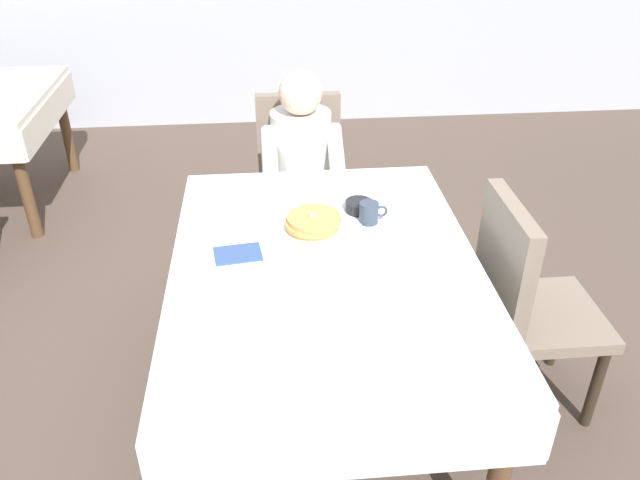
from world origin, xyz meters
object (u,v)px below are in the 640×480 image
at_px(cup_coffee, 369,213).
at_px(fork_left_of_plate, 264,236).
at_px(chair_right_side, 524,296).
at_px(plate_breakfast, 313,230).
at_px(bowl_butter, 359,206).
at_px(diner_person, 302,161).
at_px(breakfast_stack, 313,222).
at_px(chair_diner, 300,173).
at_px(knife_right_of_plate, 363,232).
at_px(syrup_pitcher, 251,210).
at_px(spoon_near_edge, 323,280).
at_px(dining_table_main, 325,281).

height_order(cup_coffee, fork_left_of_plate, cup_coffee).
bearing_deg(chair_right_side, plate_breakfast, -104.36).
relative_size(cup_coffee, bowl_butter, 1.03).
bearing_deg(chair_right_side, diner_person, -142.13).
bearing_deg(breakfast_stack, chair_diner, 89.36).
bearing_deg(bowl_butter, diner_person, 105.98).
distance_m(chair_right_side, knife_right_of_plate, 0.67).
relative_size(syrup_pitcher, knife_right_of_plate, 0.40).
bearing_deg(bowl_butter, fork_left_of_plate, -156.57).
relative_size(chair_diner, fork_left_of_plate, 5.17).
bearing_deg(spoon_near_edge, knife_right_of_plate, 52.19).
distance_m(fork_left_of_plate, spoon_near_edge, 0.37).
bearing_deg(cup_coffee, syrup_pitcher, 171.25).
distance_m(diner_person, fork_left_of_plate, 0.86).
distance_m(diner_person, syrup_pitcher, 0.73).
distance_m(diner_person, cup_coffee, 0.79).
bearing_deg(dining_table_main, knife_right_of_plate, 48.57).
xyz_separation_m(chair_diner, syrup_pitcher, (-0.25, -0.84, 0.25)).
xyz_separation_m(dining_table_main, bowl_butter, (0.17, 0.35, 0.11)).
distance_m(chair_right_side, breakfast_stack, 0.86).
bearing_deg(breakfast_stack, dining_table_main, -82.14).
bearing_deg(cup_coffee, knife_right_of_plate, -116.14).
bearing_deg(diner_person, dining_table_main, 91.01).
distance_m(chair_diner, syrup_pitcher, 0.91).
xyz_separation_m(diner_person, chair_right_side, (0.79, -1.01, -0.14)).
xyz_separation_m(breakfast_stack, spoon_near_edge, (0.01, -0.33, -0.04)).
relative_size(dining_table_main, bowl_butter, 13.85).
relative_size(chair_right_side, plate_breakfast, 3.32).
bearing_deg(cup_coffee, breakfast_stack, -167.21).
distance_m(chair_right_side, fork_left_of_plate, 1.03).
distance_m(bowl_butter, fork_left_of_plate, 0.42).
xyz_separation_m(chair_diner, chair_right_side, (0.79, -1.17, 0.00)).
relative_size(plate_breakfast, breakfast_stack, 1.29).
bearing_deg(diner_person, spoon_near_edge, 89.95).
xyz_separation_m(chair_diner, fork_left_of_plate, (-0.20, -0.99, 0.21)).
height_order(breakfast_stack, cup_coffee, cup_coffee).
distance_m(chair_right_side, syrup_pitcher, 1.11).
distance_m(chair_diner, fork_left_of_plate, 1.03).
bearing_deg(dining_table_main, chair_diner, 90.88).
distance_m(breakfast_stack, fork_left_of_plate, 0.19).
xyz_separation_m(chair_right_side, breakfast_stack, (-0.80, 0.21, 0.25)).
distance_m(dining_table_main, fork_left_of_plate, 0.30).
distance_m(breakfast_stack, spoon_near_edge, 0.33).
relative_size(breakfast_stack, bowl_butter, 1.97).
relative_size(dining_table_main, fork_left_of_plate, 8.47).
relative_size(chair_right_side, breakfast_stack, 4.30).
xyz_separation_m(chair_right_side, plate_breakfast, (-0.80, 0.20, 0.22)).
xyz_separation_m(diner_person, plate_breakfast, (-0.01, -0.81, 0.08)).
bearing_deg(bowl_butter, breakfast_stack, -143.99).
bearing_deg(knife_right_of_plate, fork_left_of_plate, 87.08).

